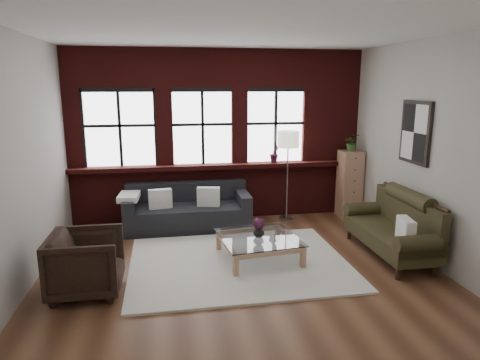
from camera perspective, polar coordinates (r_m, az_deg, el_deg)
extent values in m
plane|color=#55321F|center=(6.20, 0.01, -11.68)|extent=(5.50, 5.50, 0.00)
plane|color=white|center=(5.69, 0.01, 19.17)|extent=(5.50, 5.50, 0.00)
plane|color=#B2AFA6|center=(8.18, -2.92, 5.91)|extent=(5.50, 0.00, 5.50)
plane|color=#B2AFA6|center=(3.35, 7.17, -3.93)|extent=(5.50, 0.00, 5.50)
plane|color=#B2AFA6|center=(5.94, -27.18, 2.00)|extent=(0.00, 5.00, 5.00)
plane|color=#B2AFA6|center=(6.75, 23.73, 3.45)|extent=(0.00, 5.00, 5.00)
cube|color=#4E1212|center=(8.12, -2.75, 1.87)|extent=(5.50, 0.30, 0.08)
cube|color=silver|center=(6.33, -0.16, -10.99)|extent=(3.13, 2.47, 0.03)
cube|color=white|center=(7.63, -10.58, -2.48)|extent=(0.42, 0.21, 0.34)
cube|color=white|center=(7.66, -4.23, -2.24)|extent=(0.42, 0.22, 0.34)
cube|color=white|center=(6.31, 21.21, -6.31)|extent=(0.20, 0.40, 0.34)
imported|color=black|center=(5.71, -19.80, -10.39)|extent=(0.87, 0.84, 0.79)
imported|color=#B2B2B2|center=(6.32, 2.52, -6.86)|extent=(0.21, 0.21, 0.17)
sphere|color=#461835|center=(6.29, 2.53, -5.84)|extent=(0.17, 0.17, 0.17)
cube|color=tan|center=(8.61, 14.39, -0.53)|extent=(0.40, 0.40, 1.31)
imported|color=#2D5923|center=(8.47, 14.69, 4.87)|extent=(0.35, 0.32, 0.33)
imported|color=#461835|center=(8.25, 4.67, 3.56)|extent=(0.24, 0.22, 0.36)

